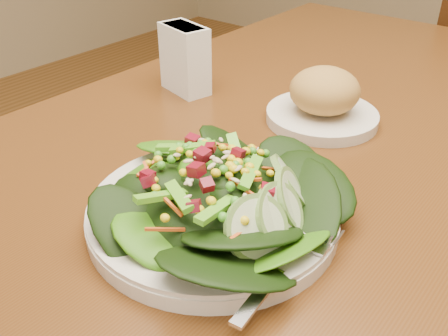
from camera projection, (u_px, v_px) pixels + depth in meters
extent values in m
cube|color=#522E13|center=(329.00, 150.00, 0.75)|extent=(0.90, 1.40, 0.04)
cylinder|color=#391E0C|center=(305.00, 137.00, 1.58)|extent=(0.07, 0.07, 0.71)
cylinder|color=#391E0C|center=(415.00, 175.00, 1.67)|extent=(0.04, 0.04, 0.41)
cylinder|color=silver|center=(213.00, 214.00, 0.57)|extent=(0.28, 0.28, 0.02)
ellipsoid|color=black|center=(213.00, 192.00, 0.55)|extent=(0.19, 0.19, 0.04)
cube|color=silver|center=(289.00, 265.00, 0.48)|extent=(0.05, 0.18, 0.01)
cylinder|color=silver|center=(322.00, 116.00, 0.78)|extent=(0.17, 0.17, 0.02)
ellipsoid|color=#A7803D|center=(325.00, 90.00, 0.76)|extent=(0.11, 0.11, 0.07)
cube|color=white|center=(185.00, 59.00, 0.86)|extent=(0.10, 0.07, 0.12)
cube|color=white|center=(185.00, 54.00, 0.86)|extent=(0.08, 0.06, 0.10)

